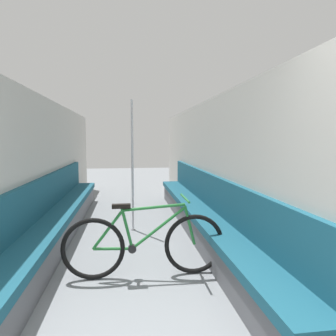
{
  "coord_description": "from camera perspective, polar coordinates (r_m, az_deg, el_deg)",
  "views": [
    {
      "loc": [
        -0.05,
        -0.96,
        1.52
      ],
      "look_at": [
        0.46,
        2.77,
        1.16
      ],
      "focal_mm": 32.0,
      "sensor_mm": 36.0,
      "label": 1
    }
  ],
  "objects": [
    {
      "name": "bench_seat_row_right",
      "position": [
        4.81,
        6.55,
        -9.14
      ],
      "size": [
        0.45,
        6.1,
        0.97
      ],
      "color": "#5B5B60",
      "rests_on": "ground"
    },
    {
      "name": "wall_left",
      "position": [
        4.69,
        -23.99,
        -0.26
      ],
      "size": [
        0.1,
        10.23,
        2.19
      ],
      "primitive_type": "cube",
      "color": "beige",
      "rests_on": "ground"
    },
    {
      "name": "bicycle",
      "position": [
        3.42,
        -4.47,
        -14.32
      ],
      "size": [
        1.8,
        0.46,
        0.89
      ],
      "rotation": [
        0.0,
        0.0,
        -0.08
      ],
      "color": "black",
      "rests_on": "ground"
    },
    {
      "name": "grab_pole_near",
      "position": [
        4.99,
        -6.79,
        0.05
      ],
      "size": [
        0.08,
        0.08,
        2.17
      ],
      "color": "gray",
      "rests_on": "ground"
    },
    {
      "name": "bench_seat_row_left",
      "position": [
        4.79,
        -20.72,
        -9.54
      ],
      "size": [
        0.45,
        6.1,
        0.97
      ],
      "color": "#5B5B60",
      "rests_on": "ground"
    },
    {
      "name": "wall_right",
      "position": [
        4.72,
        9.56,
        0.17
      ],
      "size": [
        0.1,
        10.23,
        2.19
      ],
      "primitive_type": "cube",
      "color": "beige",
      "rests_on": "ground"
    }
  ]
}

